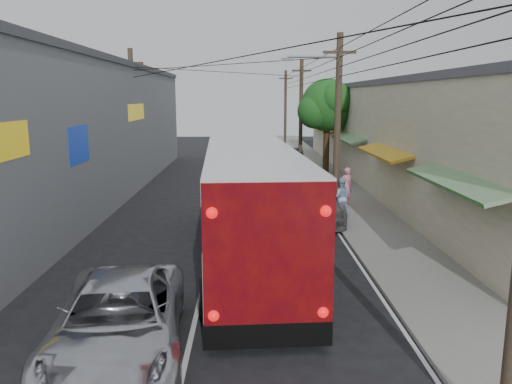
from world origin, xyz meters
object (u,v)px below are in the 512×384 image
jeepney (118,320)px  pedestrian_far (341,197)px  parked_car_mid (288,164)px  parked_suv (304,198)px  coach_bus (249,201)px  parked_car_far (292,159)px  pedestrian_near (346,186)px

jeepney → pedestrian_far: pedestrian_far is taller
jeepney → parked_car_mid: bearing=70.8°
pedestrian_far → parked_suv: bearing=-0.6°
coach_bus → parked_car_far: coach_bus is taller
coach_bus → parked_car_far: 21.20m
parked_car_far → pedestrian_near: bearing=-82.4°
jeepney → pedestrian_near: (7.53, 14.31, 0.25)m
jeepney → parked_car_far: size_ratio=1.20×
parked_car_mid → parked_suv: bearing=-96.3°
jeepney → parked_car_mid: size_ratio=1.17×
pedestrian_far → pedestrian_near: bearing=-101.8°
coach_bus → pedestrian_near: 9.23m
coach_bus → jeepney: size_ratio=2.32×
parked_suv → pedestrian_near: 3.28m
parked_car_far → pedestrian_far: size_ratio=2.74×
coach_bus → pedestrian_far: bearing=49.8°
parked_car_mid → pedestrian_near: pedestrian_near is taller
coach_bus → parked_car_mid: coach_bus is taller
parked_car_mid → jeepney: bearing=-107.6°
parked_suv → jeepney: bearing=-119.5°
parked_car_mid → pedestrian_far: pedestrian_far is taller
parked_suv → parked_car_far: size_ratio=1.32×
coach_bus → parked_car_mid: size_ratio=2.71×
parked_car_mid → pedestrian_near: bearing=-83.5°
coach_bus → pedestrian_near: size_ratio=7.15×
coach_bus → parked_suv: size_ratio=2.11×
parked_car_mid → coach_bus: bearing=-103.6°
jeepney → pedestrian_near: bearing=55.8°
parked_suv → parked_car_far: parked_suv is taller
parked_suv → coach_bus: bearing=-120.0°
coach_bus → parked_suv: 6.14m
jeepney → parked_suv: bearing=60.1°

